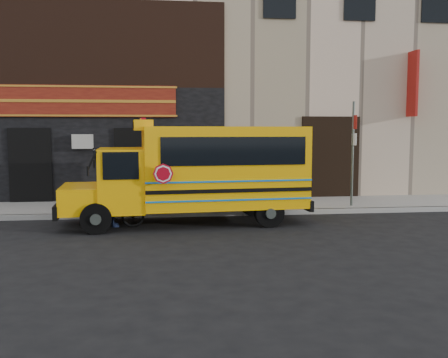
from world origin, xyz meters
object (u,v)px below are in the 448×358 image
sign_pole (353,151)px  bicycle (114,210)px  school_bus (200,171)px  cyclist (114,196)px

sign_pole → bicycle: (-7.52, -2.16, -1.47)m
school_bus → cyclist: size_ratio=4.00×
school_bus → bicycle: school_bus is taller
sign_pole → bicycle: size_ratio=2.21×
bicycle → cyclist: 0.40m
school_bus → bicycle: 2.61m
sign_pole → cyclist: sign_pole is taller
school_bus → cyclist: 2.48m
school_bus → sign_pole: bearing=18.4°
cyclist → bicycle: bearing=169.1°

